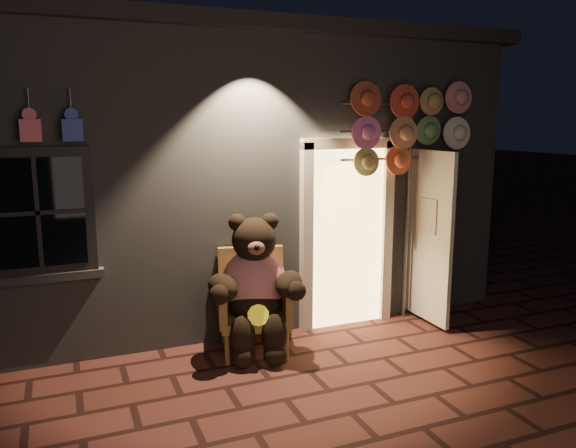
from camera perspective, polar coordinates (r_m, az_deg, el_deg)
ground at (r=5.11m, az=-0.19°, el=-17.40°), size 60.00×60.00×0.00m
shop_building at (r=8.37m, az=-10.56°, el=5.92°), size 7.30×5.95×3.51m
wicker_armchair at (r=5.94m, az=-3.58°, el=-7.77°), size 0.85×0.80×1.06m
teddy_bear at (r=5.75m, az=-3.36°, el=-6.30°), size 1.04×0.91×1.46m
hat_rack at (r=6.61m, az=12.22°, el=9.50°), size 1.71×0.22×2.79m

